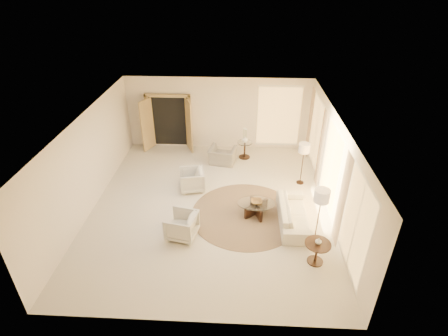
{
  "coord_description": "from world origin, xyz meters",
  "views": [
    {
      "loc": [
        0.86,
        -8.55,
        6.34
      ],
      "look_at": [
        0.4,
        0.4,
        1.1
      ],
      "focal_mm": 28.0,
      "sensor_mm": 36.0,
      "label": 1
    }
  ],
  "objects_px": {
    "end_table": "(317,249)",
    "side_vase": "(245,139)",
    "bowl": "(257,202)",
    "end_vase": "(319,241)",
    "accent_chair": "(222,153)",
    "armchair_left": "(192,179)",
    "side_table": "(245,148)",
    "sofa": "(293,214)",
    "floor_lamp_near": "(304,150)",
    "coffee_table": "(256,207)",
    "armchair_right": "(182,224)",
    "floor_lamp_far": "(322,198)"
  },
  "relations": [
    {
      "from": "accent_chair",
      "to": "coffee_table",
      "type": "xyz_separation_m",
      "value": [
        1.15,
        -3.0,
        -0.15
      ]
    },
    {
      "from": "accent_chair",
      "to": "armchair_left",
      "type": "bearing_deg",
      "value": 74.39
    },
    {
      "from": "floor_lamp_far",
      "to": "side_table",
      "type": "bearing_deg",
      "value": 112.47
    },
    {
      "from": "coffee_table",
      "to": "bowl",
      "type": "xyz_separation_m",
      "value": [
        -0.0,
        0.0,
        0.19
      ]
    },
    {
      "from": "armchair_left",
      "to": "side_table",
      "type": "height_order",
      "value": "armchair_left"
    },
    {
      "from": "end_table",
      "to": "bowl",
      "type": "distance_m",
      "value": 2.3
    },
    {
      "from": "accent_chair",
      "to": "end_vase",
      "type": "bearing_deg",
      "value": 128.81
    },
    {
      "from": "armchair_left",
      "to": "side_table",
      "type": "xyz_separation_m",
      "value": [
        1.69,
        2.25,
        -0.0
      ]
    },
    {
      "from": "accent_chair",
      "to": "coffee_table",
      "type": "bearing_deg",
      "value": 121.87
    },
    {
      "from": "floor_lamp_near",
      "to": "bowl",
      "type": "height_order",
      "value": "floor_lamp_near"
    },
    {
      "from": "armchair_right",
      "to": "end_vase",
      "type": "height_order",
      "value": "armchair_right"
    },
    {
      "from": "floor_lamp_near",
      "to": "bowl",
      "type": "relative_size",
      "value": 4.42
    },
    {
      "from": "floor_lamp_near",
      "to": "bowl",
      "type": "xyz_separation_m",
      "value": [
        -1.53,
        -1.78,
        -0.79
      ]
    },
    {
      "from": "floor_lamp_far",
      "to": "bowl",
      "type": "height_order",
      "value": "floor_lamp_far"
    },
    {
      "from": "end_table",
      "to": "floor_lamp_near",
      "type": "distance_m",
      "value": 3.7
    },
    {
      "from": "coffee_table",
      "to": "floor_lamp_near",
      "type": "distance_m",
      "value": 2.54
    },
    {
      "from": "end_table",
      "to": "side_vase",
      "type": "xyz_separation_m",
      "value": [
        -1.75,
        5.3,
        0.35
      ]
    },
    {
      "from": "end_table",
      "to": "side_vase",
      "type": "distance_m",
      "value": 5.59
    },
    {
      "from": "accent_chair",
      "to": "sofa",
      "type": "bearing_deg",
      "value": 134.24
    },
    {
      "from": "end_table",
      "to": "side_table",
      "type": "xyz_separation_m",
      "value": [
        -1.75,
        5.3,
        -0.02
      ]
    },
    {
      "from": "side_table",
      "to": "side_vase",
      "type": "xyz_separation_m",
      "value": [
        -0.0,
        0.0,
        0.36
      ]
    },
    {
      "from": "side_table",
      "to": "sofa",
      "type": "bearing_deg",
      "value": -70.1
    },
    {
      "from": "accent_chair",
      "to": "floor_lamp_near",
      "type": "distance_m",
      "value": 3.05
    },
    {
      "from": "bowl",
      "to": "side_vase",
      "type": "xyz_separation_m",
      "value": [
        -0.34,
        3.47,
        0.3
      ]
    },
    {
      "from": "floor_lamp_near",
      "to": "armchair_right",
      "type": "bearing_deg",
      "value": -141.35
    },
    {
      "from": "armchair_left",
      "to": "sofa",
      "type": "bearing_deg",
      "value": 52.1
    },
    {
      "from": "armchair_left",
      "to": "end_vase",
      "type": "relative_size",
      "value": 4.87
    },
    {
      "from": "sofa",
      "to": "side_vase",
      "type": "xyz_separation_m",
      "value": [
        -1.37,
        3.79,
        0.46
      ]
    },
    {
      "from": "accent_chair",
      "to": "coffee_table",
      "type": "distance_m",
      "value": 3.21
    },
    {
      "from": "sofa",
      "to": "armchair_left",
      "type": "distance_m",
      "value": 3.43
    },
    {
      "from": "coffee_table",
      "to": "end_vase",
      "type": "bearing_deg",
      "value": -52.39
    },
    {
      "from": "sofa",
      "to": "end_vase",
      "type": "distance_m",
      "value": 1.6
    },
    {
      "from": "bowl",
      "to": "side_vase",
      "type": "height_order",
      "value": "side_vase"
    },
    {
      "from": "accent_chair",
      "to": "floor_lamp_near",
      "type": "bearing_deg",
      "value": 166.5
    },
    {
      "from": "end_table",
      "to": "floor_lamp_near",
      "type": "xyz_separation_m",
      "value": [
        0.12,
        3.61,
        0.83
      ]
    },
    {
      "from": "sofa",
      "to": "side_vase",
      "type": "distance_m",
      "value": 4.05
    },
    {
      "from": "end_table",
      "to": "side_table",
      "type": "distance_m",
      "value": 5.58
    },
    {
      "from": "bowl",
      "to": "end_vase",
      "type": "xyz_separation_m",
      "value": [
        1.4,
        -1.82,
        0.22
      ]
    },
    {
      "from": "coffee_table",
      "to": "side_vase",
      "type": "xyz_separation_m",
      "value": [
        -0.34,
        3.47,
        0.5
      ]
    },
    {
      "from": "armchair_left",
      "to": "coffee_table",
      "type": "distance_m",
      "value": 2.38
    },
    {
      "from": "side_vase",
      "to": "coffee_table",
      "type": "bearing_deg",
      "value": -84.4
    },
    {
      "from": "bowl",
      "to": "armchair_right",
      "type": "bearing_deg",
      "value": -152.55
    },
    {
      "from": "floor_lamp_far",
      "to": "bowl",
      "type": "distance_m",
      "value": 2.06
    },
    {
      "from": "floor_lamp_far",
      "to": "side_vase",
      "type": "height_order",
      "value": "floor_lamp_far"
    },
    {
      "from": "accent_chair",
      "to": "side_table",
      "type": "height_order",
      "value": "accent_chair"
    },
    {
      "from": "bowl",
      "to": "end_vase",
      "type": "relative_size",
      "value": 2.07
    },
    {
      "from": "armchair_left",
      "to": "accent_chair",
      "type": "height_order",
      "value": "accent_chair"
    },
    {
      "from": "armchair_left",
      "to": "side_table",
      "type": "distance_m",
      "value": 2.82
    },
    {
      "from": "accent_chair",
      "to": "floor_lamp_far",
      "type": "distance_m",
      "value": 4.93
    },
    {
      "from": "end_table",
      "to": "side_vase",
      "type": "relative_size",
      "value": 2.74
    }
  ]
}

